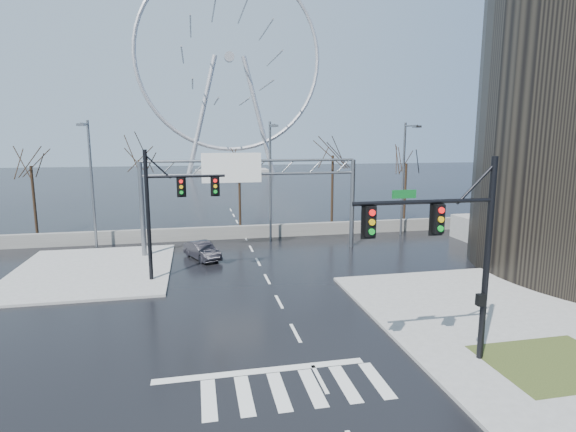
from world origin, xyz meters
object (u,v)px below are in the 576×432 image
object	(u,v)px
signal_mast_far	(167,203)
sign_gantry	(247,185)
car	(202,250)
signal_mast_near	(456,242)
ferris_wheel	(229,65)

from	to	relation	value
signal_mast_far	sign_gantry	bearing A→B (deg)	47.53
signal_mast_far	car	world-z (taller)	signal_mast_far
signal_mast_near	signal_mast_far	bearing A→B (deg)	130.26
car	sign_gantry	bearing A→B (deg)	-4.00
signal_mast_near	ferris_wheel	size ratio (longest dim) A/B	0.16
signal_mast_near	sign_gantry	bearing A→B (deg)	106.19
sign_gantry	ferris_wheel	size ratio (longest dim) A/B	0.32
signal_mast_far	signal_mast_near	bearing A→B (deg)	-49.74
signal_mast_near	ferris_wheel	distance (m)	101.29
ferris_wheel	signal_mast_far	bearing A→B (deg)	-97.20
signal_mast_far	car	distance (m)	6.62
signal_mast_far	sign_gantry	xyz separation A→B (m)	(5.49, 6.00, 0.35)
sign_gantry	car	xyz separation A→B (m)	(-3.49, -1.30, -4.55)
ferris_wheel	car	size ratio (longest dim) A/B	13.30
signal_mast_near	car	xyz separation A→B (m)	(-9.00, 17.70, -4.24)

